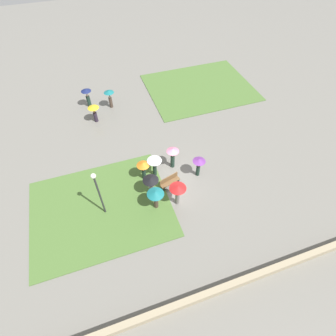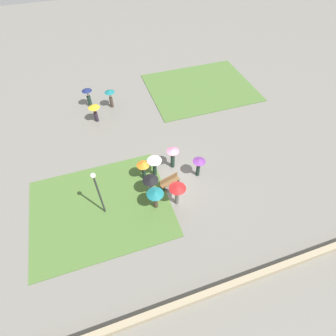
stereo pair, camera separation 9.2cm
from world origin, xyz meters
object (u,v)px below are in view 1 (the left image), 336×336
at_px(lamp_post, 98,189).
at_px(crowd_person_teal, 156,195).
at_px(crowd_person_red, 178,190).
at_px(lone_walker_far_path, 94,110).
at_px(crowd_person_white, 154,162).
at_px(crowd_person_orange, 143,167).
at_px(crowd_person_pink, 173,155).
at_px(park_bench, 170,181).
at_px(lone_walker_mid_plaza, 87,95).
at_px(crowd_person_black, 151,183).
at_px(crowd_person_purple, 199,163).
at_px(lone_walker_near_lawn, 109,95).

xyz_separation_m(lamp_post, crowd_person_teal, (3.44, -0.71, -1.29)).
xyz_separation_m(crowd_person_red, lone_walker_far_path, (-3.99, 10.95, -0.25)).
bearing_deg(crowd_person_red, crowd_person_teal, -156.96).
relative_size(crowd_person_white, crowd_person_orange, 1.05).
xyz_separation_m(crowd_person_pink, crowd_person_red, (-0.84, -3.34, 0.20)).
bearing_deg(lone_walker_far_path, crowd_person_white, -30.56).
bearing_deg(park_bench, lone_walker_far_path, 96.91).
distance_m(crowd_person_red, lone_walker_far_path, 11.66).
xyz_separation_m(crowd_person_white, crowd_person_orange, (-0.87, -0.07, -0.12)).
xyz_separation_m(crowd_person_pink, lone_walker_mid_plaza, (-5.09, 10.15, -0.04)).
bearing_deg(lone_walker_far_path, crowd_person_black, -37.99).
bearing_deg(crowd_person_pink, park_bench, 164.65).
xyz_separation_m(crowd_person_purple, crowd_person_pink, (-1.54, 1.44, 0.02)).
bearing_deg(lone_walker_mid_plaza, lone_walker_far_path, -22.03).
bearing_deg(crowd_person_orange, lone_walker_far_path, -18.26).
relative_size(crowd_person_black, lone_walker_mid_plaza, 0.90).
distance_m(park_bench, crowd_person_white, 1.78).
bearing_deg(lamp_post, park_bench, 8.99).
xyz_separation_m(crowd_person_teal, crowd_person_orange, (-0.09, 2.73, -0.07)).
height_order(lone_walker_mid_plaza, lone_walker_near_lawn, lone_walker_mid_plaza).
xyz_separation_m(crowd_person_pink, lone_walker_far_path, (-4.83, 7.61, -0.05)).
relative_size(lamp_post, crowd_person_purple, 2.35).
relative_size(crowd_person_black, crowd_person_red, 0.89).
xyz_separation_m(crowd_person_purple, lone_walker_far_path, (-6.37, 9.05, -0.03)).
height_order(crowd_person_white, lone_walker_mid_plaza, lone_walker_mid_plaza).
distance_m(park_bench, crowd_person_pink, 2.08).
distance_m(lamp_post, lone_walker_near_lawn, 12.20).
height_order(park_bench, lone_walker_far_path, lone_walker_far_path).
relative_size(crowd_person_teal, crowd_person_purple, 1.02).
bearing_deg(crowd_person_white, crowd_person_pink, 52.46).
bearing_deg(lone_walker_mid_plaza, lamp_post, -31.04).
height_order(crowd_person_pink, lone_walker_mid_plaza, lone_walker_mid_plaza).
bearing_deg(crowd_person_orange, crowd_person_white, -120.40).
relative_size(crowd_person_orange, crowd_person_black, 1.02).
bearing_deg(lone_walker_far_path, crowd_person_purple, -17.57).
bearing_deg(crowd_person_red, lamp_post, -161.20).
bearing_deg(crowd_person_purple, crowd_person_black, -174.05).
relative_size(crowd_person_white, crowd_person_purple, 1.06).
distance_m(crowd_person_pink, lone_walker_mid_plaza, 11.36).
relative_size(crowd_person_purple, crowd_person_black, 1.01).
height_order(crowd_person_black, crowd_person_pink, crowd_person_pink).
height_order(crowd_person_white, lone_walker_near_lawn, crowd_person_white).
bearing_deg(lamp_post, lone_walker_near_lawn, 77.11).
xyz_separation_m(lone_walker_mid_plaza, lone_walker_near_lawn, (2.01, -0.82, 0.03)).
distance_m(crowd_person_orange, lone_walker_far_path, 8.42).
relative_size(crowd_person_white, lone_walker_far_path, 1.06).
bearing_deg(lone_walker_far_path, lamp_post, -58.13).
bearing_deg(crowd_person_black, lone_walker_near_lawn, -170.39).
xyz_separation_m(crowd_person_black, crowd_person_red, (1.47, -1.37, 0.29)).
bearing_deg(crowd_person_pink, lone_walker_far_path, 43.37).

